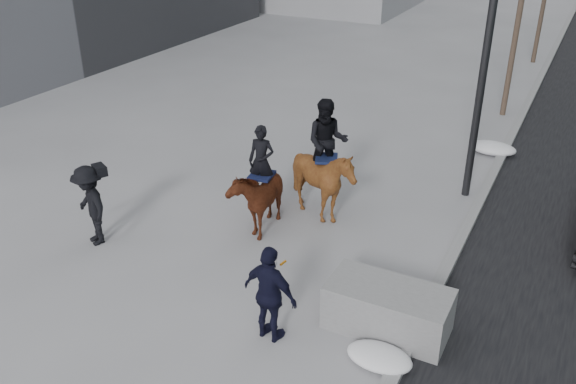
% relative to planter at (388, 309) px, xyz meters
% --- Properties ---
extents(ground, '(120.00, 120.00, 0.00)m').
position_rel_planter_xyz_m(ground, '(-2.52, 0.02, -0.41)').
color(ground, gray).
rests_on(ground, ground).
extents(curb, '(0.25, 90.00, 0.12)m').
position_rel_planter_xyz_m(curb, '(0.48, 10.02, -0.35)').
color(curb, gray).
rests_on(curb, ground).
extents(planter, '(2.06, 1.04, 0.82)m').
position_rel_planter_xyz_m(planter, '(0.00, 0.00, 0.00)').
color(planter, gray).
rests_on(planter, ground).
extents(tree_near, '(1.20, 1.20, 5.47)m').
position_rel_planter_xyz_m(tree_near, '(-0.12, 12.16, 2.33)').
color(tree_near, '#3D2F24').
rests_on(tree_near, ground).
extents(tree_far, '(1.20, 1.20, 4.80)m').
position_rel_planter_xyz_m(tree_far, '(-0.12, 19.65, 1.99)').
color(tree_far, '#3C2D23').
rests_on(tree_far, ground).
extents(mounted_left, '(1.06, 1.89, 2.31)m').
position_rel_planter_xyz_m(mounted_left, '(-3.68, 2.10, 0.45)').
color(mounted_left, '#451B0D').
rests_on(mounted_left, ground).
extents(mounted_right, '(1.97, 2.07, 2.78)m').
position_rel_planter_xyz_m(mounted_right, '(-2.57, 3.07, 0.70)').
color(mounted_right, '#48210E').
rests_on(mounted_right, ground).
extents(feeder, '(1.08, 0.93, 1.75)m').
position_rel_planter_xyz_m(feeder, '(-1.66, -1.10, 0.47)').
color(feeder, black).
rests_on(feeder, ground).
extents(camera_crew, '(1.31, 1.11, 1.75)m').
position_rel_planter_xyz_m(camera_crew, '(-6.44, -0.11, 0.47)').
color(camera_crew, black).
rests_on(camera_crew, ground).
extents(snow_piles, '(1.30, 10.28, 0.33)m').
position_rel_planter_xyz_m(snow_piles, '(0.18, 5.21, -0.26)').
color(snow_piles, silver).
rests_on(snow_piles, ground).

